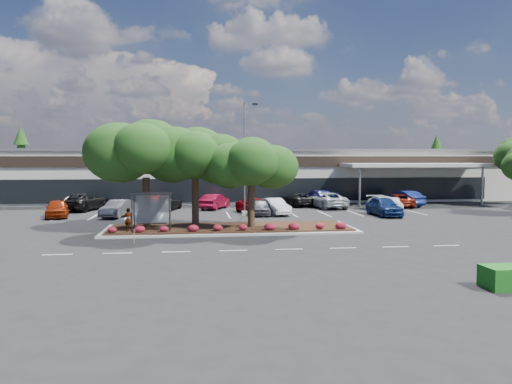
{
  "coord_description": "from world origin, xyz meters",
  "views": [
    {
      "loc": [
        -4.58,
        -31.9,
        5.29
      ],
      "look_at": [
        0.17,
        6.24,
        2.6
      ],
      "focal_mm": 35.0,
      "sensor_mm": 36.0,
      "label": 1
    }
  ],
  "objects": [
    {
      "name": "landscape_island",
      "position": [
        -2.0,
        4.0,
        0.12
      ],
      "size": [
        18.0,
        6.0,
        0.26
      ],
      "color": "#A7A8A2",
      "rests_on": "ground"
    },
    {
      "name": "retail_store",
      "position": [
        0.06,
        33.91,
        3.15
      ],
      "size": [
        80.4,
        25.2,
        6.25
      ],
      "color": "beige",
      "rests_on": "ground"
    },
    {
      "name": "car_10",
      "position": [
        -8.4,
        20.09,
        0.73
      ],
      "size": [
        1.87,
        4.36,
        1.47
      ],
      "primitive_type": "imported",
      "rotation": [
        0.0,
        0.0,
        3.17
      ],
      "color": "maroon",
      "rests_on": "ground"
    },
    {
      "name": "car_5",
      "position": [
        2.75,
        13.3,
        0.75
      ],
      "size": [
        2.68,
        4.79,
        1.49
      ],
      "primitive_type": "imported",
      "rotation": [
        0.0,
        0.0,
        0.26
      ],
      "color": "white",
      "rests_on": "ground"
    },
    {
      "name": "car_9",
      "position": [
        -15.47,
        19.52,
        0.86
      ],
      "size": [
        4.7,
        6.77,
        1.72
      ],
      "primitive_type": "imported",
      "rotation": [
        0.0,
        0.0,
        2.81
      ],
      "color": "black",
      "rests_on": "ground"
    },
    {
      "name": "car_1",
      "position": [
        -11.33,
        13.25,
        0.75
      ],
      "size": [
        2.81,
        4.81,
        1.5
      ],
      "primitive_type": "imported",
      "rotation": [
        0.0,
        0.0,
        -0.29
      ],
      "color": "#5B5A62",
      "rests_on": "ground"
    },
    {
      "name": "car_16",
      "position": [
        17.93,
        19.44,
        0.84
      ],
      "size": [
        2.97,
        5.4,
        1.69
      ],
      "primitive_type": "imported",
      "rotation": [
        0.0,
        0.0,
        3.39
      ],
      "color": "navy",
      "rests_on": "ground"
    },
    {
      "name": "island_tree_mid",
      "position": [
        -4.5,
        5.2,
        3.92
      ],
      "size": [
        6.6,
        6.6,
        7.32
      ],
      "primitive_type": null,
      "color": "#0F340F",
      "rests_on": "landscape_island"
    },
    {
      "name": "car_11",
      "position": [
        -7.44,
        18.72,
        0.7
      ],
      "size": [
        3.57,
        5.5,
        1.41
      ],
      "primitive_type": "imported",
      "rotation": [
        0.0,
        0.0,
        2.88
      ],
      "color": "black",
      "rests_on": "ground"
    },
    {
      "name": "survey_stake",
      "position": [
        -8.23,
        -1.0,
        0.59
      ],
      "size": [
        0.08,
        0.14,
        0.91
      ],
      "color": "#9C7851",
      "rests_on": "ground"
    },
    {
      "name": "car_15",
      "position": [
        8.99,
        21.63,
        0.84
      ],
      "size": [
        3.52,
        6.18,
        1.69
      ],
      "primitive_type": "imported",
      "rotation": [
        0.0,
        0.0,
        3.35
      ],
      "color": "navy",
      "rests_on": "ground"
    },
    {
      "name": "car_12",
      "position": [
        -2.51,
        19.04,
        0.76
      ],
      "size": [
        3.41,
        4.87,
        1.52
      ],
      "primitive_type": "imported",
      "rotation": [
        0.0,
        0.0,
        2.71
      ],
      "color": "maroon",
      "rests_on": "ground"
    },
    {
      "name": "car_13",
      "position": [
        6.4,
        20.96,
        0.72
      ],
      "size": [
        3.64,
        5.61,
        1.44
      ],
      "primitive_type": "imported",
      "rotation": [
        0.0,
        0.0,
        3.4
      ],
      "color": "black",
      "rests_on": "ground"
    },
    {
      "name": "light_pole",
      "position": [
        0.05,
        12.9,
        4.56
      ],
      "size": [
        1.43,
        0.61,
        10.25
      ],
      "rotation": [
        0.0,
        0.0,
        0.18
      ],
      "color": "#A7A8A2",
      "rests_on": "ground"
    },
    {
      "name": "island_tree_west",
      "position": [
        -8.0,
        4.5,
        4.21
      ],
      "size": [
        7.2,
        7.2,
        7.89
      ],
      "primitive_type": null,
      "color": "#0F340F",
      "rests_on": "landscape_island"
    },
    {
      "name": "lane_markings",
      "position": [
        -0.14,
        10.42,
        0.01
      ],
      "size": [
        33.12,
        20.06,
        0.01
      ],
      "color": "silver",
      "rests_on": "ground"
    },
    {
      "name": "car_7",
      "position": [
        13.75,
        14.51,
        0.74
      ],
      "size": [
        2.11,
        5.14,
        1.49
      ],
      "primitive_type": "imported",
      "rotation": [
        0.0,
        0.0,
        0.0
      ],
      "color": "silver",
      "rests_on": "ground"
    },
    {
      "name": "car_8",
      "position": [
        14.62,
        14.86,
        0.66
      ],
      "size": [
        1.86,
        4.14,
        1.32
      ],
      "primitive_type": "imported",
      "rotation": [
        0.0,
        0.0,
        -0.12
      ],
      "color": "silver",
      "rests_on": "ground"
    },
    {
      "name": "conifer_north_west",
      "position": [
        -30.0,
        46.0,
        5.0
      ],
      "size": [
        4.4,
        4.4,
        10.0
      ],
      "primitive_type": "cone",
      "color": "#0F340F",
      "rests_on": "ground"
    },
    {
      "name": "car_0",
      "position": [
        -16.58,
        13.57,
        0.78
      ],
      "size": [
        2.75,
        4.87,
        1.56
      ],
      "primitive_type": "imported",
      "rotation": [
        0.0,
        0.0,
        0.21
      ],
      "color": "maroon",
      "rests_on": "ground"
    },
    {
      "name": "car_14",
      "position": [
        9.07,
        18.61,
        0.81
      ],
      "size": [
        3.73,
        6.26,
        1.63
      ],
      "primitive_type": "imported",
      "rotation": [
        0.0,
        0.0,
        3.33
      ],
      "color": "#A6AEB3",
      "rests_on": "ground"
    },
    {
      "name": "person_waiting",
      "position": [
        -9.07,
        2.77,
        1.04
      ],
      "size": [
        0.62,
        0.46,
        1.55
      ],
      "primitive_type": "imported",
      "rotation": [
        0.0,
        0.0,
        2.97
      ],
      "color": "#594C47",
      "rests_on": "landscape_island"
    },
    {
      "name": "car_4",
      "position": [
        1.43,
        13.02,
        0.72
      ],
      "size": [
        2.01,
        4.33,
        1.43
      ],
      "primitive_type": "imported",
      "rotation": [
        0.0,
        0.0,
        -0.08
      ],
      "color": "#4E4E55",
      "rests_on": "ground"
    },
    {
      "name": "island_tree_east",
      "position": [
        -0.5,
        3.7,
        3.51
      ],
      "size": [
        5.8,
        5.8,
        6.5
      ],
      "primitive_type": null,
      "color": "#0F340F",
      "rests_on": "landscape_island"
    },
    {
      "name": "car_3",
      "position": [
        1.09,
        14.47,
        0.7
      ],
      "size": [
        3.58,
        5.51,
        1.41
      ],
      "primitive_type": "imported",
      "rotation": [
        0.0,
        0.0,
        0.26
      ],
      "color": "#840209",
      "rests_on": "ground"
    },
    {
      "name": "car_2",
      "position": [
        -8.56,
        11.95,
        0.75
      ],
      "size": [
        1.92,
        4.66,
        1.5
      ],
      "primitive_type": "imported",
      "rotation": [
        0.0,
        0.0,
        0.07
      ],
      "color": "black",
      "rests_on": "ground"
    },
    {
      "name": "car_17",
      "position": [
        16.78,
        18.55,
        0.7
      ],
      "size": [
        2.36,
        5.03,
        1.39
      ],
      "primitive_type": "imported",
      "rotation": [
        0.0,
        0.0,
        3.15
      ],
      "color": "maroon",
      "rests_on": "ground"
    },
    {
      "name": "conifer_north_east",
      "position": [
        34.0,
        44.0,
        4.5
      ],
      "size": [
        3.96,
        3.96,
        9.0
      ],
      "primitive_type": "cone",
      "color": "#0F340F",
      "rests_on": "ground"
    },
    {
      "name": "bus_shelter",
      "position": [
        -7.5,
        2.95,
        2.31
      ],
      "size": [
        2.75,
        1.55,
        2.59
      ],
      "color": "black",
      "rests_on": "landscape_island"
    },
    {
      "name": "shrub_row",
      "position": [
        -2.0,
        1.9,
        0.51
      ],
      "size": [
        17.0,
        0.8,
        0.5
      ],
      "primitive_type": null,
      "color": "maroon",
      "rests_on": "landscape_island"
    },
    {
      "name": "car_6",
      "position": [
        12.44,
        11.16,
        0.86
      ],
      "size": [
        2.14,
        5.08,
        1.72
      ],
      "primitive_type": "imported",
      "rotation": [
        0.0,
        0.0,
        0.02
      ],
      "color": "navy",
      "rests_on": "ground"
    },
    {
      "name": "ground",
      "position": [
        0.0,
        0.0,
        0.0
      ],
      "size": [
        160.0,
        160.0,
        0.0
      ],
      "primitive_type": "plane",
      "color": "black",
      "rests_on": "ground"
    }
  ]
}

